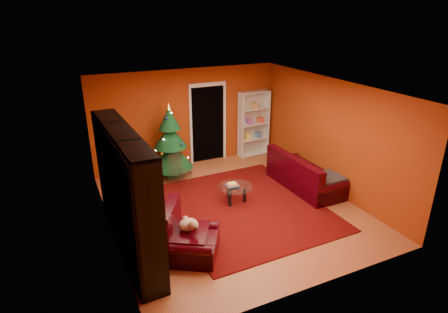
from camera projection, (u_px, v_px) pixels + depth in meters
name	position (u px, v px, depth m)	size (l,w,h in m)	color
floor	(232.00, 209.00, 8.12)	(5.00, 5.50, 0.05)	#984C2A
ceiling	(233.00, 87.00, 7.13)	(5.00, 5.50, 0.05)	silver
wall_back	(186.00, 118.00, 9.96)	(5.00, 0.05, 2.60)	#96350E
wall_left	(105.00, 173.00, 6.63)	(0.05, 5.50, 2.60)	#96350E
wall_right	(330.00, 135.00, 8.62)	(0.05, 5.50, 2.60)	#96350E
doorway	(208.00, 125.00, 10.25)	(1.06, 0.60, 2.16)	black
rug	(244.00, 207.00, 8.12)	(3.15, 3.67, 0.02)	#520807
media_unit	(126.00, 193.00, 6.34)	(0.45, 2.90, 2.23)	black
christmas_tree	(170.00, 141.00, 9.31)	(1.08, 1.08, 1.93)	#0A3216
gift_box_teal	(130.00, 184.00, 8.85)	(0.30, 0.30, 0.30)	#217C77
gift_box_green	(172.00, 173.00, 9.52)	(0.23, 0.23, 0.23)	#227132
gift_box_red	(153.00, 167.00, 9.84)	(0.24, 0.24, 0.24)	maroon
white_bookshelf	(254.00, 124.00, 10.69)	(0.89, 0.32, 1.93)	white
armchair	(191.00, 236.00, 6.43)	(0.99, 0.99, 0.77)	black
dog	(188.00, 225.00, 6.41)	(0.40, 0.30, 0.25)	#D1B393
sofa	(306.00, 171.00, 8.87)	(2.00, 0.90, 0.86)	black
coffee_table	(235.00, 194.00, 8.25)	(0.78, 0.78, 0.49)	gray
acrylic_chair	(181.00, 173.00, 8.88)	(0.39, 0.43, 0.77)	#66605B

